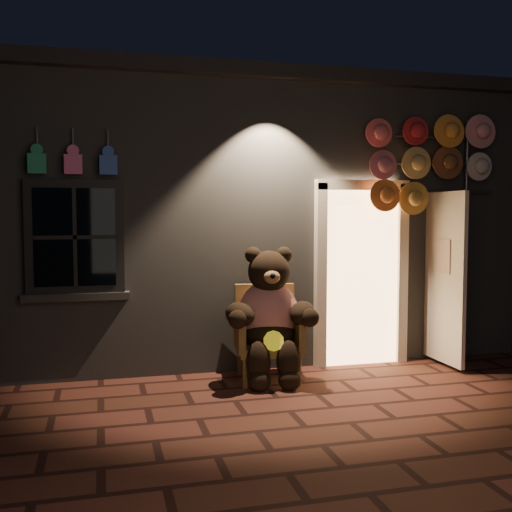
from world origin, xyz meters
name	(u,v)px	position (x,y,z in m)	size (l,w,h in m)	color
ground	(290,411)	(0.00, 0.00, 0.00)	(60.00, 60.00, 0.00)	#51271F
shop_building	(211,218)	(0.00, 3.99, 1.74)	(7.30, 5.95, 3.51)	slate
wicker_armchair	(267,332)	(0.10, 1.12, 0.51)	(0.76, 0.71, 1.01)	olive
teddy_bear	(270,316)	(0.09, 0.99, 0.71)	(1.05, 0.87, 1.45)	red
hat_rack	(427,160)	(2.09, 1.28, 2.42)	(1.70, 0.22, 2.95)	#59595E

